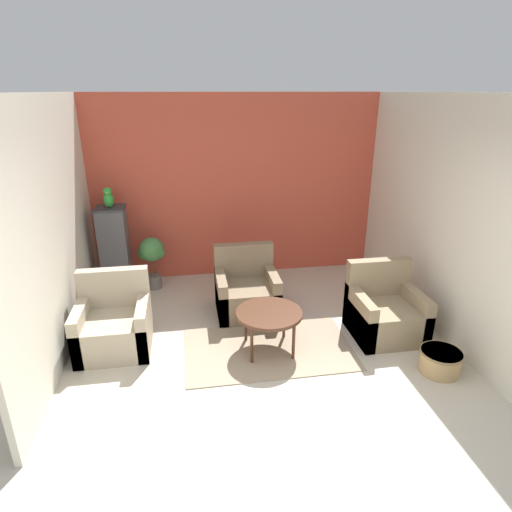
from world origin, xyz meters
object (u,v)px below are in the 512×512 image
Objects in this scene: armchair_middle at (247,292)px; armchair_right at (385,313)px; birdcage at (115,251)px; wicker_basket at (440,361)px; coffee_table at (269,315)px; parrot at (108,198)px; potted_plant at (152,254)px; armchair_left at (114,326)px.

armchair_right is at bearing -28.19° from armchair_middle.
armchair_right is 1.00× the size of armchair_middle.
wicker_basket is at bearing -35.58° from birdcage.
birdcage reaches higher than coffee_table.
parrot reaches higher than armchair_middle.
coffee_table is at bearing -44.73° from birdcage.
potted_plant is at bearing 3.30° from parrot.
armchair_right and armchair_middle have the same top height.
birdcage is (-3.36, 1.76, 0.35)m from armchair_right.
birdcage is at bearing 152.35° from armchair_right.
parrot is 0.66× the size of wicker_basket.
birdcage reaches higher than armchair_left.
armchair_middle is 2.49m from wicker_basket.
coffee_table is at bearing 157.71° from wicker_basket.
armchair_left is (-1.75, 0.35, -0.17)m from coffee_table.
armchair_left is 3.01× the size of parrot.
potted_plant is (0.35, 1.57, 0.27)m from armchair_left.
armchair_left is 3.62m from wicker_basket.
coffee_table is 1.48m from armchair_right.
coffee_table is at bearing -175.23° from armchair_right.
armchair_middle reaches higher than potted_plant.
potted_plant is at bearing 143.43° from armchair_middle.
birdcage reaches higher than armchair_right.
armchair_right reaches higher than coffee_table.
armchair_left is 1.00× the size of armchair_right.
armchair_left and armchair_right have the same top height.
parrot is (-0.00, 0.00, 0.78)m from birdcage.
birdcage is (-1.90, 1.88, 0.18)m from coffee_table.
armchair_left is 1.09× the size of potted_plant.
armchair_right is at bearing -27.69° from parrot.
armchair_right is (1.46, 0.12, -0.17)m from coffee_table.
coffee_table is 0.86× the size of armchair_left.
potted_plant is at bearing 126.06° from coffee_table.
coffee_table is 2.85m from parrot.
wicker_basket is (3.62, -2.59, -1.29)m from parrot.
potted_plant is (0.51, 0.03, -0.87)m from parrot.
armchair_right is 1.09× the size of potted_plant.
armchair_left is at bearing 163.10° from wicker_basket.
coffee_table is 0.58× the size of birdcage.
birdcage is at bearing 144.42° from wicker_basket.
wicker_basket is (3.11, -2.62, -0.41)m from potted_plant.
coffee_table is 1.79m from armchair_left.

